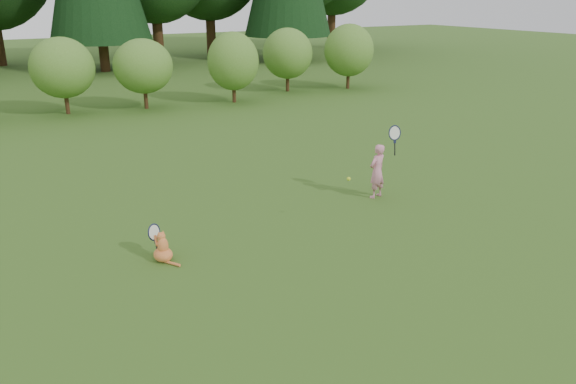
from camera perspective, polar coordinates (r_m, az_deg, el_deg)
ground at (r=9.17m, az=1.41°, el=-5.79°), size 100.00×100.00×0.00m
shrub_row at (r=20.69m, az=-17.95°, el=11.64°), size 28.00×3.00×2.80m
child at (r=11.39m, az=9.09°, el=2.24°), size 0.65×0.41×1.66m
cat at (r=8.91m, az=-12.67°, el=-5.32°), size 0.36×0.65×0.67m
tennis_ball at (r=9.78m, az=6.19°, el=1.33°), size 0.07×0.07×0.07m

